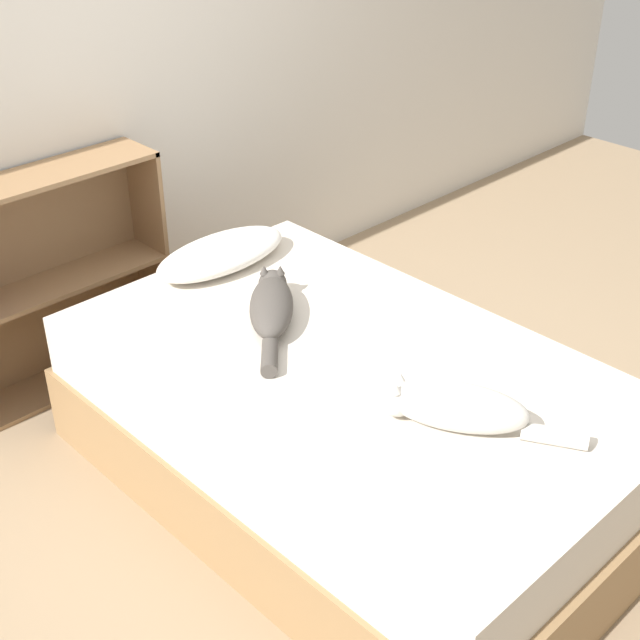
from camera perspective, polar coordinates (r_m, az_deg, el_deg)
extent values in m
plane|color=#997F60|center=(3.39, 1.85, -10.42)|extent=(8.00, 8.00, 0.00)
cube|color=silver|center=(3.86, -14.54, 15.23)|extent=(8.00, 0.06, 2.50)
cube|color=#99754C|center=(3.29, 1.89, -8.40)|extent=(1.27, 2.06, 0.31)
cube|color=beige|center=(3.12, 1.98, -4.51)|extent=(1.23, 2.00, 0.24)
ellipsoid|color=white|center=(3.65, -6.34, 4.25)|extent=(0.61, 0.28, 0.11)
ellipsoid|color=beige|center=(2.75, 8.77, -5.50)|extent=(0.35, 0.46, 0.15)
sphere|color=beige|center=(2.77, 4.94, -5.03)|extent=(0.11, 0.11, 0.11)
cone|color=beige|center=(2.71, 4.87, -4.34)|extent=(0.04, 0.04, 0.03)
cone|color=beige|center=(2.76, 5.13, -3.60)|extent=(0.04, 0.04, 0.03)
cylinder|color=beige|center=(2.77, 14.78, -7.20)|extent=(0.15, 0.20, 0.06)
ellipsoid|color=#47423D|center=(3.26, -3.13, 0.87)|extent=(0.40, 0.42, 0.12)
sphere|color=#47423D|center=(3.41, -3.05, 2.32)|extent=(0.11, 0.11, 0.11)
cone|color=#47423D|center=(3.38, -3.60, 3.23)|extent=(0.04, 0.04, 0.03)
cone|color=#47423D|center=(3.38, -2.56, 3.24)|extent=(0.04, 0.04, 0.03)
cylinder|color=#47423D|center=(3.03, -3.24, -2.33)|extent=(0.17, 0.18, 0.06)
cube|color=#8E6B47|center=(4.04, -10.78, 4.58)|extent=(0.02, 0.26, 0.96)
cube|color=#8E6B47|center=(4.07, -15.73, -3.56)|extent=(0.99, 0.26, 0.02)
cube|color=#8E6B47|center=(3.64, -17.83, 8.66)|extent=(0.99, 0.26, 0.02)
cube|color=#8E6B47|center=(3.83, -16.71, 2.21)|extent=(0.95, 0.26, 0.02)
cube|color=#8E6B47|center=(3.93, -17.57, 2.81)|extent=(0.99, 0.02, 0.96)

